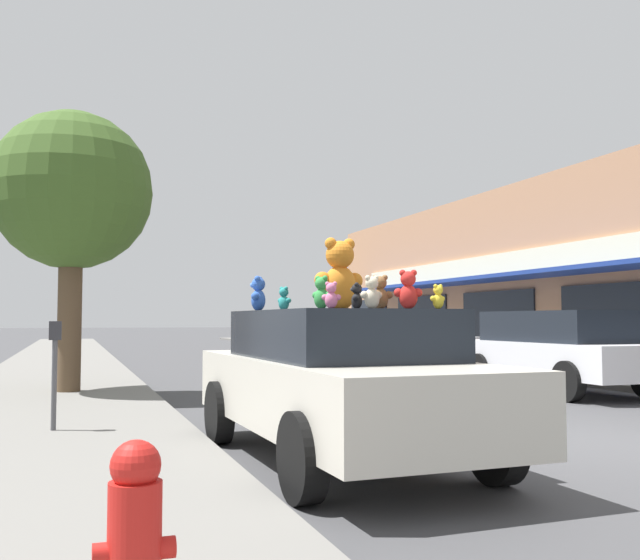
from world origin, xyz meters
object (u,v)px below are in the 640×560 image
(teddy_bear_red, at_px, (408,290))
(parked_car_far_center, at_px, (558,348))
(parked_car_far_right, at_px, (417,341))
(teddy_bear_brown, at_px, (380,293))
(fire_hydrant, at_px, (135,537))
(teddy_bear_green, at_px, (322,293))
(teddy_bear_pink, at_px, (331,296))
(teddy_bear_cream, at_px, (372,293))
(teddy_bear_yellow, at_px, (438,297))
(teddy_bear_blue, at_px, (258,294))
(teddy_bear_giant, at_px, (340,276))
(plush_art_car, at_px, (338,379))
(teddy_bear_black, at_px, (357,296))
(teddy_bear_teal, at_px, (284,299))
(parking_meter, at_px, (55,360))
(street_tree, at_px, (72,193))

(teddy_bear_red, relative_size, parked_car_far_center, 0.08)
(parked_car_far_right, bearing_deg, teddy_bear_red, -117.35)
(teddy_bear_brown, distance_m, fire_hydrant, 3.97)
(teddy_bear_green, relative_size, teddy_bear_red, 0.85)
(teddy_bear_pink, distance_m, parked_car_far_right, 13.72)
(teddy_bear_pink, xyz_separation_m, teddy_bear_brown, (0.57, 0.25, 0.04))
(teddy_bear_cream, distance_m, teddy_bear_red, 0.33)
(teddy_bear_pink, bearing_deg, teddy_bear_yellow, -158.45)
(teddy_bear_blue, distance_m, parked_car_far_center, 8.15)
(teddy_bear_giant, distance_m, teddy_bear_yellow, 1.45)
(plush_art_car, bearing_deg, parked_car_far_center, 35.74)
(teddy_bear_red, bearing_deg, teddy_bear_cream, 6.15)
(teddy_bear_red, relative_size, teddy_bear_pink, 1.51)
(teddy_bear_red, xyz_separation_m, teddy_bear_brown, (-0.16, 0.25, -0.02))
(teddy_bear_green, bearing_deg, teddy_bear_brown, -120.90)
(parked_car_far_center, distance_m, parked_car_far_right, 5.97)
(teddy_bear_black, bearing_deg, fire_hydrant, -11.84)
(plush_art_car, bearing_deg, teddy_bear_teal, 134.11)
(teddy_bear_giant, bearing_deg, fire_hydrant, 51.86)
(teddy_bear_blue, relative_size, parked_car_far_right, 0.09)
(teddy_bear_giant, xyz_separation_m, teddy_bear_black, (-0.22, -1.01, -0.25))
(teddy_bear_brown, relative_size, parking_meter, 0.25)
(teddy_bear_pink, bearing_deg, teddy_bear_giant, -85.70)
(teddy_bear_yellow, height_order, parked_car_far_center, teddy_bear_yellow)
(street_tree, height_order, parking_meter, street_tree)
(parked_car_far_center, bearing_deg, teddy_bear_green, -140.64)
(teddy_bear_teal, distance_m, teddy_bear_brown, 1.30)
(teddy_bear_green, relative_size, teddy_bear_yellow, 1.36)
(teddy_bear_blue, distance_m, fire_hydrant, 4.98)
(teddy_bear_green, relative_size, teddy_bear_brown, 0.94)
(teddy_bear_cream, height_order, parking_meter, teddy_bear_cream)
(teddy_bear_brown, bearing_deg, teddy_bear_pink, 49.78)
(teddy_bear_cream, distance_m, parking_meter, 4.18)
(teddy_bear_giant, distance_m, teddy_bear_black, 1.07)
(plush_art_car, distance_m, teddy_bear_teal, 1.02)
(teddy_bear_yellow, bearing_deg, teddy_bear_teal, -72.14)
(plush_art_car, height_order, fire_hydrant, plush_art_car)
(parked_car_far_right, distance_m, street_tree, 10.23)
(teddy_bear_pink, bearing_deg, teddy_bear_black, -116.39)
(street_tree, distance_m, parking_meter, 5.53)
(teddy_bear_yellow, distance_m, teddy_bear_brown, 0.54)
(teddy_bear_green, xyz_separation_m, teddy_bear_yellow, (0.97, -0.38, -0.04))
(teddy_bear_cream, height_order, parked_car_far_center, teddy_bear_cream)
(teddy_bear_green, relative_size, fire_hydrant, 0.38)
(teddy_bear_red, height_order, teddy_bear_brown, teddy_bear_red)
(teddy_bear_teal, distance_m, parked_car_far_center, 8.24)
(teddy_bear_green, height_order, parked_car_far_center, teddy_bear_green)
(teddy_bear_black, xyz_separation_m, teddy_bear_pink, (-0.33, -0.24, -0.00))
(plush_art_car, relative_size, parking_meter, 3.67)
(street_tree, bearing_deg, teddy_bear_teal, -72.00)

